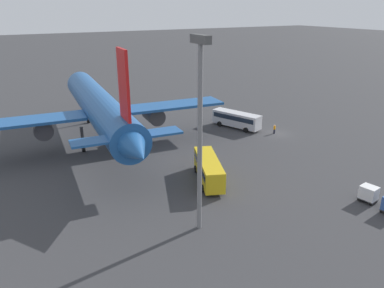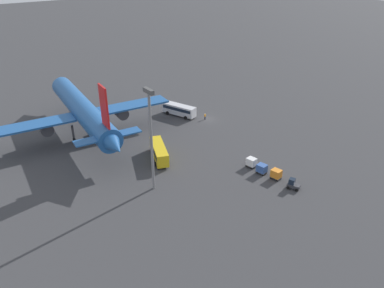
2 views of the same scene
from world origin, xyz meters
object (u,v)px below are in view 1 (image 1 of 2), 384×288
(airplane, at_px, (100,108))
(shuttle_bus_near, at_px, (236,119))
(shuttle_bus_far, at_px, (209,168))
(worker_person, at_px, (274,129))
(cargo_cart_white, at_px, (369,193))

(airplane, height_order, shuttle_bus_near, airplane)
(airplane, distance_m, shuttle_bus_far, 22.82)
(airplane, relative_size, shuttle_bus_far, 4.88)
(shuttle_bus_near, distance_m, shuttle_bus_far, 24.72)
(airplane, distance_m, worker_person, 32.11)
(airplane, xyz_separation_m, cargo_cart_white, (-35.11, -22.68, -5.62))
(shuttle_bus_near, bearing_deg, shuttle_bus_far, 115.21)
(worker_person, bearing_deg, airplane, 72.78)
(airplane, relative_size, shuttle_bus_near, 4.87)
(shuttle_bus_far, xyz_separation_m, cargo_cart_white, (-14.56, -14.02, -0.74))
(shuttle_bus_far, distance_m, worker_person, 24.25)
(cargo_cart_white, bearing_deg, airplane, 32.86)
(cargo_cart_white, bearing_deg, shuttle_bus_near, -5.82)
(worker_person, height_order, cargo_cart_white, cargo_cart_white)
(airplane, distance_m, shuttle_bus_near, 26.59)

